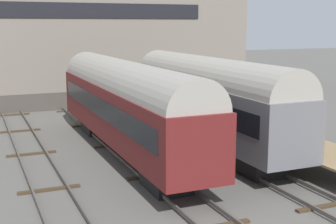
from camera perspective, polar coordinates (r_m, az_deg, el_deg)
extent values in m
cube|color=#3D2D1E|center=(20.62, -14.27, -9.15)|extent=(2.60, 0.24, 0.10)
cube|color=#3D2D1E|center=(26.31, -16.30, -4.93)|extent=(2.60, 0.24, 0.10)
cube|color=#3D2D1E|center=(32.12, -17.59, -2.22)|extent=(2.60, 0.24, 0.10)
cube|color=#3D2D1E|center=(37.98, -18.48, -0.34)|extent=(2.60, 0.24, 0.10)
cube|color=#3D2D1E|center=(21.75, -1.78, -7.77)|extent=(2.60, 0.24, 0.10)
cube|color=#3D2D1E|center=(27.21, -6.36, -4.05)|extent=(2.60, 0.24, 0.10)
cube|color=#3D2D1E|center=(32.85, -9.37, -1.57)|extent=(2.60, 0.24, 0.10)
cube|color=#3D2D1E|center=(38.61, -11.48, 0.17)|extent=(2.60, 0.24, 0.10)
cube|color=#3D2D1E|center=(19.25, 18.57, -10.83)|extent=(2.60, 0.24, 0.10)
cube|color=#3D2D1E|center=(23.78, 8.96, -6.28)|extent=(2.60, 0.24, 0.10)
cube|color=#3D2D1E|center=(28.86, 2.67, -3.14)|extent=(2.60, 0.24, 0.10)
cube|color=#3D2D1E|center=(34.23, -1.67, -0.94)|extent=(2.60, 0.24, 0.10)
cube|color=#3D2D1E|center=(39.79, -4.81, 0.66)|extent=(2.60, 0.24, 0.10)
cube|color=black|center=(30.76, -8.46, -1.52)|extent=(1.80, 2.40, 1.00)
cube|color=black|center=(20.10, 0.00, -7.97)|extent=(1.80, 2.40, 1.00)
cube|color=#5B1919|center=(24.92, -5.21, 0.07)|extent=(2.81, 17.86, 2.73)
cube|color=black|center=(24.86, -5.22, 0.81)|extent=(2.85, 16.43, 0.98)
cylinder|color=gray|center=(24.71, -5.26, 3.18)|extent=(2.66, 17.50, 2.66)
cube|color=black|center=(31.19, 0.51, -1.24)|extent=(1.80, 2.40, 1.00)
cube|color=black|center=(22.49, 10.95, -6.13)|extent=(1.80, 2.40, 1.00)
cube|color=slate|center=(26.32, 4.93, 0.72)|extent=(2.85, 15.68, 2.80)
cube|color=black|center=(26.26, 4.94, 1.44)|extent=(2.89, 14.42, 1.01)
cylinder|color=gray|center=(26.11, 4.98, 3.75)|extent=(2.71, 15.36, 2.71)
cylinder|color=brown|center=(25.43, 10.35, -4.21)|extent=(0.20, 0.20, 0.96)
cylinder|color=brown|center=(27.03, 15.34, -3.53)|extent=(0.20, 0.20, 0.96)
cube|color=#46403A|center=(45.16, -13.73, 2.45)|extent=(34.21, 12.02, 1.46)
cube|color=slate|center=(44.75, -14.15, 11.75)|extent=(34.21, 12.02, 13.14)
cube|color=black|center=(38.78, -12.71, 12.03)|extent=(23.95, 0.10, 1.20)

